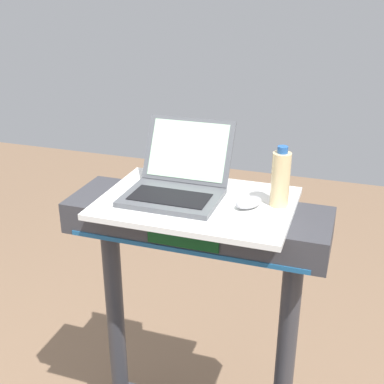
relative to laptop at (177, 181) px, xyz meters
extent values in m
cylinder|color=#38383D|center=(-0.26, -0.03, -0.61)|extent=(0.07, 0.07, 0.86)
cylinder|color=#38383D|center=(0.42, -0.03, -0.61)|extent=(0.07, 0.07, 0.86)
cube|color=#38383D|center=(0.08, -0.03, -0.12)|extent=(0.90, 0.28, 0.11)
cube|color=#0C3F19|center=(0.08, -0.17, -0.12)|extent=(0.24, 0.01, 0.06)
cube|color=#1E598C|center=(0.08, -0.17, -0.17)|extent=(0.81, 0.00, 0.02)
cube|color=white|center=(0.08, -0.03, -0.06)|extent=(0.64, 0.45, 0.02)
cube|color=#515459|center=(0.00, -0.06, -0.04)|extent=(0.32, 0.23, 0.02)
cube|color=black|center=(0.00, -0.07, -0.03)|extent=(0.26, 0.13, 0.00)
cube|color=#515459|center=(0.00, 0.12, 0.07)|extent=(0.32, 0.12, 0.21)
cube|color=#B2E0B7|center=(0.00, 0.11, 0.08)|extent=(0.28, 0.10, 0.18)
ellipsoid|color=#B2B2B7|center=(0.26, -0.03, -0.03)|extent=(0.11, 0.12, 0.03)
cylinder|color=beige|center=(0.35, 0.02, 0.04)|extent=(0.06, 0.06, 0.18)
cylinder|color=#2659A5|center=(0.35, 0.02, 0.14)|extent=(0.03, 0.03, 0.02)
camera|label=1|loc=(0.56, -1.51, 0.65)|focal=47.29mm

